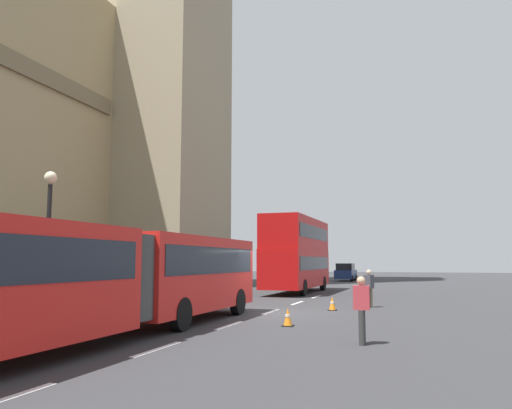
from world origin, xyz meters
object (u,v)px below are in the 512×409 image
Objects in this scene: street_lamp at (48,233)px; pedestrian_near_cones at (362,308)px; articulated_bus at (110,273)px; sedan_lead at (346,272)px; traffic_cone_west at (288,317)px; pedestrian_by_kerb at (369,287)px; traffic_cone_middle at (332,304)px; double_decker_bus at (297,252)px.

street_lamp reaches higher than pedestrian_near_cones.
articulated_bus is 41.94m from sedan_lead.
sedan_lead reaches higher than pedestrian_near_cones.
articulated_bus is 28.33× the size of traffic_cone_west.
pedestrian_by_kerb is at bearing -48.71° from street_lamp.
articulated_bus is at bearing 179.81° from sedan_lead.
street_lamp is at bearing 99.84° from traffic_cone_west.
traffic_cone_middle is (-32.19, -4.16, -0.63)m from sedan_lead.
traffic_cone_middle is 0.11× the size of street_lamp.
street_lamp is (-18.29, 4.50, 0.35)m from double_decker_bus.
double_decker_bus is at bearing 31.13° from pedestrian_by_kerb.
traffic_cone_west is 8.91m from street_lamp.
pedestrian_by_kerb reaches higher than traffic_cone_west.
traffic_cone_west is at bearing -167.15° from double_decker_bus.
double_decker_bus is 5.69× the size of pedestrian_by_kerb.
articulated_bus is 1.71× the size of double_decker_bus.
articulated_bus is 10.75m from traffic_cone_middle.
street_lamp is (-1.45, 8.35, 2.77)m from traffic_cone_west.
pedestrian_near_cones is (-1.40, -11.03, -2.14)m from street_lamp.
double_decker_bus is at bearing 20.92° from traffic_cone_middle.
articulated_bus is at bearing 101.39° from pedestrian_near_cones.
street_lamp is (2.71, 4.51, 1.31)m from articulated_bus.
double_decker_bus is 5.69× the size of pedestrian_near_cones.
traffic_cone_middle is at bearing 144.46° from pedestrian_by_kerb.
pedestrian_by_kerb is (-9.36, -5.65, -1.80)m from double_decker_bus.
traffic_cone_west is 7.72m from pedestrian_by_kerb.
sedan_lead is at bearing 7.37° from traffic_cone_middle.
pedestrian_near_cones is (-19.68, -6.52, -1.80)m from double_decker_bus.
double_decker_bus reaches higher than traffic_cone_west.
double_decker_bus is 16.59× the size of traffic_cone_middle.
double_decker_bus is (21.00, 0.00, 0.96)m from articulated_bus.
street_lamp is 3.12× the size of pedestrian_by_kerb.
traffic_cone_west is at bearing -42.71° from articulated_bus.
double_decker_bus reaches higher than sedan_lead.
double_decker_bus is at bearing 12.85° from traffic_cone_west.
articulated_bus is 28.33× the size of traffic_cone_middle.
sedan_lead is at bearing -6.75° from street_lamp.
traffic_cone_middle is at bearing -4.73° from traffic_cone_west.
street_lamp is 11.32m from pedestrian_near_cones.
double_decker_bus is 21.01m from sedan_lead.
traffic_cone_west is at bearing -174.40° from sedan_lead.
street_lamp reaches higher than pedestrian_by_kerb.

